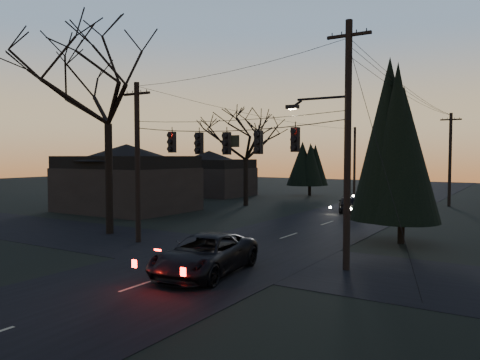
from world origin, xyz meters
The scene contains 17 objects.
ground_plane centered at (0.00, 0.00, 0.00)m, with size 160.00×160.00×0.00m, color black.
main_road centered at (0.00, 20.00, 0.01)m, with size 8.00×120.00×0.02m, color black.
cross_road centered at (0.00, 10.00, 0.01)m, with size 60.00×7.00×0.02m, color black.
utility_pole_right centered at (5.50, 10.00, 0.00)m, with size 5.00×0.30×10.00m, color black, non-canonical shape.
utility_pole_left centered at (-6.00, 10.00, 0.00)m, with size 1.80×0.30×8.50m, color black, non-canonical shape.
utility_pole_far_r centered at (5.50, 38.00, 0.00)m, with size 1.80×0.30×8.50m, color black, non-canonical shape.
utility_pole_far_l centered at (-6.00, 46.00, 0.00)m, with size 0.30×0.30×8.00m, color black, non-canonical shape.
span_signal_assembly centered at (-0.24, 10.00, 5.27)m, with size 11.50×0.44×1.56m.
bare_tree_left centered at (-9.40, 11.12, 9.11)m, with size 8.83×8.83×13.03m.
evergreen_right centered at (6.04, 17.06, 4.94)m, with size 4.32×4.32×8.69m.
bare_tree_dist centered at (-10.64, 28.77, 5.96)m, with size 7.10×7.10×8.53m.
evergreen_dist centered at (-10.10, 42.26, 3.54)m, with size 3.74×3.74×5.90m.
house_left_near centered at (-17.00, 20.00, 2.80)m, with size 10.00×8.00×5.60m.
house_left_far centered at (-20.00, 36.00, 2.60)m, with size 9.00×7.00×5.20m.
suv_near centered at (1.04, 6.41, 0.76)m, with size 2.53×5.49×1.53m, color black.
sedan_oncoming_a centered at (-0.80, 28.81, 0.68)m, with size 1.61×4.00×1.36m, color black.
sedan_oncoming_b centered at (-2.19, 39.82, 0.79)m, with size 1.66×4.77×1.57m, color black.
Camera 1 is at (11.75, -8.19, 4.64)m, focal length 35.00 mm.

